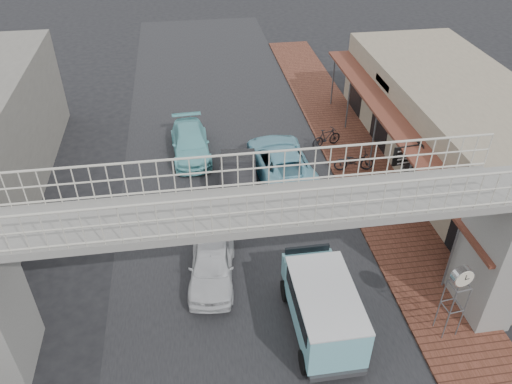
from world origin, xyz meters
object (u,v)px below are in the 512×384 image
object	(u,v)px
angkot_far	(190,143)
street_clock	(461,280)
dark_sedan	(238,181)
motorcycle_near	(354,161)
angkot_van	(323,304)
motorcycle_far	(327,137)
angkot_curb	(281,161)
arrow_sign	(422,153)
white_hatchback	(212,263)

from	to	relation	value
angkot_far	street_clock	distance (m)	14.81
dark_sedan	motorcycle_near	bearing A→B (deg)	17.12
angkot_van	motorcycle_far	bearing A→B (deg)	73.95
angkot_van	motorcycle_near	distance (m)	9.91
angkot_curb	street_clock	xyz separation A→B (m)	(3.56, -10.03, 1.70)
angkot_far	angkot_van	world-z (taller)	angkot_van
angkot_curb	motorcycle_near	distance (m)	3.53
motorcycle_near	street_clock	xyz separation A→B (m)	(0.04, -9.72, 1.85)
angkot_curb	angkot_far	distance (m)	4.86
angkot_curb	angkot_far	size ratio (longest dim) A/B	1.21
angkot_van	motorcycle_near	world-z (taller)	angkot_van
motorcycle_near	arrow_sign	xyz separation A→B (m)	(1.83, -2.74, 1.91)
white_hatchback	dark_sedan	world-z (taller)	dark_sedan
motorcycle_far	motorcycle_near	bearing A→B (deg)	178.44
angkot_van	angkot_curb	bearing A→B (deg)	87.02
dark_sedan	street_clock	distance (m)	10.53
motorcycle_near	dark_sedan	bearing A→B (deg)	106.18
angkot_van	motorcycle_near	bearing A→B (deg)	66.13
white_hatchback	motorcycle_far	xyz separation A→B (m)	(6.58, 8.44, -0.07)
dark_sedan	angkot_far	bearing A→B (deg)	123.28
angkot_far	street_clock	world-z (taller)	street_clock
motorcycle_far	white_hatchback	bearing A→B (deg)	123.93
angkot_curb	motorcycle_far	xyz separation A→B (m)	(2.80, 2.08, -0.15)
arrow_sign	angkot_far	bearing A→B (deg)	143.31
angkot_far	motorcycle_far	world-z (taller)	angkot_far
motorcycle_far	arrow_sign	distance (m)	6.05
white_hatchback	angkot_curb	size ratio (longest dim) A/B	0.73
angkot_far	arrow_sign	distance (m)	11.17
street_clock	white_hatchback	bearing A→B (deg)	146.57
white_hatchback	motorcycle_near	size ratio (longest dim) A/B	2.06
motorcycle_far	street_clock	bearing A→B (deg)	165.45
angkot_van	street_clock	bearing A→B (deg)	-9.60
white_hatchback	angkot_van	bearing A→B (deg)	-34.96
motorcycle_far	arrow_sign	world-z (taller)	arrow_sign
dark_sedan	angkot_curb	size ratio (longest dim) A/B	0.85
street_clock	motorcycle_far	bearing A→B (deg)	86.74
angkot_curb	arrow_sign	size ratio (longest dim) A/B	1.82
arrow_sign	street_clock	bearing A→B (deg)	-110.92
angkot_curb	motorcycle_far	distance (m)	3.49
white_hatchback	angkot_curb	xyz separation A→B (m)	(3.78, 6.36, 0.08)
white_hatchback	angkot_curb	bearing A→B (deg)	66.51
angkot_curb	dark_sedan	bearing A→B (deg)	28.30
motorcycle_near	motorcycle_far	xyz separation A→B (m)	(-0.71, 2.40, -0.00)
white_hatchback	arrow_sign	xyz separation A→B (m)	(9.12, 3.30, 1.84)
motorcycle_far	arrow_sign	size ratio (longest dim) A/B	0.56
white_hatchback	dark_sedan	xyz separation A→B (m)	(1.56, 4.96, 0.09)
angkot_far	motorcycle_far	distance (m)	6.99
arrow_sign	white_hatchback	bearing A→B (deg)	-166.68
angkot_van	motorcycle_far	xyz separation A→B (m)	(3.27, 11.44, -0.71)
white_hatchback	angkot_van	world-z (taller)	angkot_van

